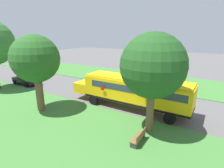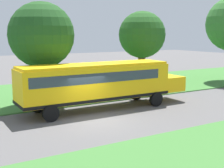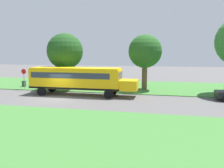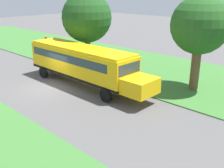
# 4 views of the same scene
# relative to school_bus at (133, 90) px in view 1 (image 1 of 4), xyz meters

# --- Properties ---
(ground_plane) EXTENTS (120.00, 120.00, 0.00)m
(ground_plane) POSITION_rel_school_bus_xyz_m (2.45, -1.59, -1.92)
(ground_plane) COLOR #565454
(grass_verge) EXTENTS (12.00, 80.00, 0.08)m
(grass_verge) POSITION_rel_school_bus_xyz_m (-7.55, -1.59, -1.88)
(grass_verge) COLOR #3D7533
(grass_verge) RESTS_ON ground
(grass_far_side) EXTENTS (10.00, 80.00, 0.07)m
(grass_far_side) POSITION_rel_school_bus_xyz_m (11.45, -1.59, -1.89)
(grass_far_side) COLOR #3D7533
(grass_far_side) RESTS_ON ground
(school_bus) EXTENTS (2.85, 12.42, 3.16)m
(school_bus) POSITION_rel_school_bus_xyz_m (0.00, 0.00, 0.00)
(school_bus) COLOR yellow
(school_bus) RESTS_ON ground
(car_black_nearest) EXTENTS (2.02, 4.40, 1.56)m
(car_black_nearest) POSITION_rel_school_bus_xyz_m (-0.35, 17.03, -1.05)
(car_black_nearest) COLOR black
(car_black_nearest) RESTS_ON ground
(car_red_middle) EXTENTS (2.02, 4.40, 1.56)m
(car_red_middle) POSITION_rel_school_bus_xyz_m (5.25, 24.25, -1.05)
(car_red_middle) COLOR #B21E1E
(car_red_middle) RESTS_ON ground
(oak_tree_beside_bus) EXTENTS (4.64, 4.64, 7.37)m
(oak_tree_beside_bus) POSITION_rel_school_bus_xyz_m (-3.12, -2.96, 3.20)
(oak_tree_beside_bus) COLOR brown
(oak_tree_beside_bus) RESTS_ON ground
(oak_tree_roadside_mid) EXTENTS (4.31, 4.31, 7.20)m
(oak_tree_roadside_mid) POSITION_rel_school_bus_xyz_m (-5.26, 7.31, 3.05)
(oak_tree_roadside_mid) COLOR brown
(oak_tree_roadside_mid) RESTS_ON ground
(park_bench) EXTENTS (1.61, 0.52, 0.92)m
(park_bench) POSITION_rel_school_bus_xyz_m (-5.11, -2.92, -1.45)
(park_bench) COLOR brown
(park_bench) RESTS_ON ground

